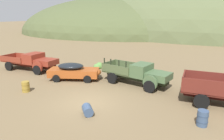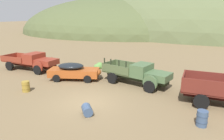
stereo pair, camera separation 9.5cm
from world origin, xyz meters
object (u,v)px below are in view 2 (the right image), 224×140
Objects in this scene: truck_weathered_green at (140,74)px; oil_drum_spare at (202,118)px; oil_drum_tipped at (87,110)px; truck_rust_red at (34,61)px; oil_drum_by_truck at (26,86)px; car_oxide_orange at (76,71)px.

oil_drum_spare is at bearing -32.33° from truck_weathered_green.
oil_drum_spare is (6.39, 1.10, 0.16)m from oil_drum_tipped.
oil_drum_by_truck is (3.88, -5.29, -0.58)m from truck_rust_red.
truck_weathered_green is 7.08m from oil_drum_spare.
oil_drum_spare is at bearing -16.61° from truck_rust_red.
oil_drum_tipped is 6.48m from oil_drum_spare.
car_oxide_orange is at bearing 156.50° from oil_drum_spare.
oil_drum_spare reaches higher than oil_drum_tipped.
truck_rust_red is at bearing 160.65° from oil_drum_spare.
truck_weathered_green is at bearing 75.21° from oil_drum_tipped.
truck_weathered_green reaches higher than oil_drum_by_truck.
truck_rust_red reaches higher than oil_drum_tipped.
truck_rust_red is at bearing 151.67° from car_oxide_orange.
oil_drum_spare reaches higher than oil_drum_by_truck.
truck_weathered_green is (11.83, -0.55, -0.00)m from truck_rust_red.
truck_rust_red is 12.30m from oil_drum_tipped.
car_oxide_orange reaches higher than oil_drum_tipped.
truck_rust_red is 17.55m from oil_drum_spare.
oil_drum_by_truck is (-7.95, -4.73, -0.58)m from truck_weathered_green.
truck_rust_red is 7.37× the size of oil_drum_spare.
truck_weathered_green is 6.61m from oil_drum_tipped.
car_oxide_orange is at bearing 64.27° from oil_drum_by_truck.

